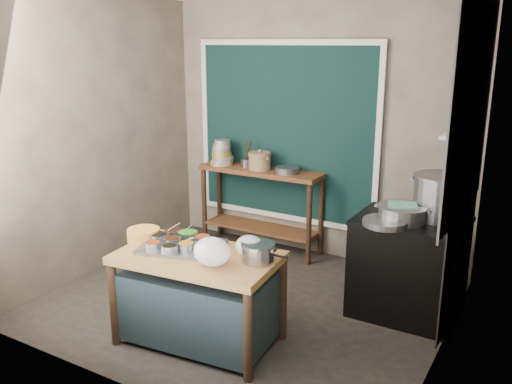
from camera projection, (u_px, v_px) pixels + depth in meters
The scene contains 30 objects.
floor at pixel (243, 303), 5.04m from camera, with size 3.50×3.00×0.02m, color #2B2721.
back_wall at pixel (315, 130), 5.91m from camera, with size 3.50×0.02×2.80m, color gray.
left_wall at pixel (96, 137), 5.51m from camera, with size 0.02×3.00×2.80m, color gray.
right_wall at pixel (455, 180), 3.80m from camera, with size 0.02×3.00×2.80m, color gray.
curtain_panel at pixel (285, 133), 6.06m from camera, with size 2.10×0.02×1.90m, color black.
curtain_frame at pixel (284, 133), 6.06m from camera, with size 2.22×0.03×2.02m, color beige, non-canonical shape.
tile_panel at pixel (472, 107), 4.15m from camera, with size 0.02×1.70×1.70m, color #B2B2AA.
soot_patch at pixel (460, 244), 4.54m from camera, with size 0.01×1.30×1.30m, color black.
wall_shelf at pixel (462, 133), 4.52m from camera, with size 0.22×0.70×0.03m, color beige.
prep_table at pixel (199, 298), 4.28m from camera, with size 1.25×0.72×0.75m, color #915F34.
back_counter at pixel (261, 209), 6.24m from camera, with size 1.45×0.40×0.95m, color #532B17.
stove_block at pixel (408, 269), 4.72m from camera, with size 0.90×0.68×0.85m, color black.
stove_top at pixel (412, 221), 4.60m from camera, with size 0.92×0.69×0.03m, color black.
condiment_tray at pixel (182, 247), 4.30m from camera, with size 0.63×0.45×0.03m, color gray.
condiment_bowls at pixel (180, 240), 4.31m from camera, with size 0.58×0.44×0.07m.
yellow_basin at pixel (144, 235), 4.45m from camera, with size 0.27×0.27×0.10m, color gold.
saucepan at pixel (258, 253), 4.03m from camera, with size 0.26×0.26×0.14m, color gray, non-canonical shape.
plastic_bag_a at pixel (212, 252), 3.95m from camera, with size 0.29×0.24×0.21m, color white.
plastic_bag_b at pixel (250, 246), 4.11m from camera, with size 0.23×0.19×0.17m, color white.
bowl_stack at pixel (222, 154), 6.29m from camera, with size 0.26×0.26×0.29m.
utensil_cup at pixel (247, 163), 6.20m from camera, with size 0.16×0.16×0.10m, color gray.
ceramic_crock at pixel (260, 162), 6.06m from camera, with size 0.26×0.26×0.18m, color #88674A, non-canonical shape.
wide_bowl at pixel (287, 170), 5.91m from camera, with size 0.27×0.27×0.07m, color gray.
stock_pot at pixel (441, 197), 4.57m from camera, with size 0.48×0.48×0.38m, color gray, non-canonical shape.
pot_lid at pixel (450, 200), 4.41m from camera, with size 0.44×0.44×0.02m, color gray.
steamer at pixel (402, 214), 4.52m from camera, with size 0.42×0.42×0.14m, color gray, non-canonical shape.
green_cloth at pixel (403, 205), 4.50m from camera, with size 0.24×0.18×0.02m, color #4E8A6D.
shallow_pan at pixel (385, 223), 4.44m from camera, with size 0.37×0.37×0.05m, color gray.
shelf_bowl_stack at pixel (462, 124), 4.49m from camera, with size 0.15×0.15×0.12m.
shelf_bowl_green at pixel (466, 126), 4.65m from camera, with size 0.13×0.13×0.05m, color gray.
Camera 1 is at (2.41, -3.89, 2.33)m, focal length 38.00 mm.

